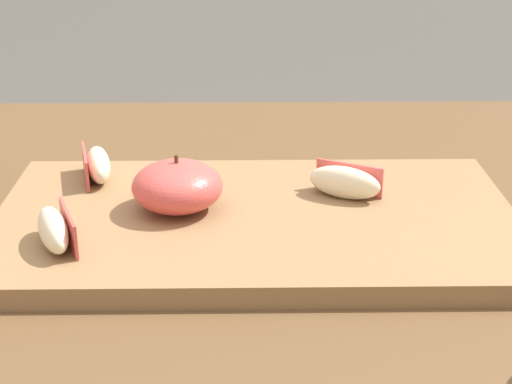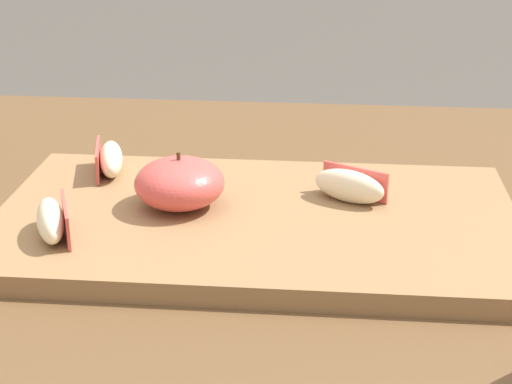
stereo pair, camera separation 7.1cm
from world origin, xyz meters
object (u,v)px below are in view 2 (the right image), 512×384
Objects in this scene: apple_half_skin_up at (180,183)px; apple_wedge_back at (350,186)px; cutting_board at (256,223)px; apple_wedge_middle at (52,220)px; apple_wedge_left at (110,159)px.

apple_half_skin_up is 0.15m from apple_wedge_back.
apple_wedge_back reaches higher than cutting_board.
apple_half_skin_up is at bearing -170.57° from apple_wedge_back.
apple_half_skin_up is 1.12× the size of apple_wedge_middle.
cutting_board is 6.48× the size of apple_wedge_back.
apple_wedge_left is (-0.15, 0.08, 0.02)m from cutting_board.
cutting_board is at bearing -7.65° from apple_half_skin_up.
apple_half_skin_up is 0.11m from apple_wedge_left.
cutting_board is at bearing -157.24° from apple_wedge_back.
apple_wedge_left and apple_wedge_back have the same top height.
apple_wedge_back is at bearing 9.43° from apple_half_skin_up.
apple_wedge_middle is at bearing -93.92° from apple_wedge_left.
apple_half_skin_up reaches higher than cutting_board.
apple_wedge_middle is (-0.01, -0.15, 0.00)m from apple_wedge_left.
apple_wedge_middle is 1.01× the size of apple_wedge_back.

